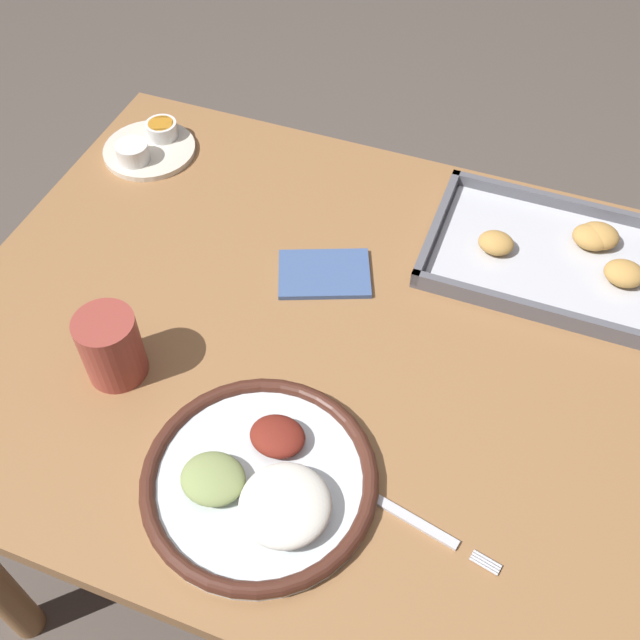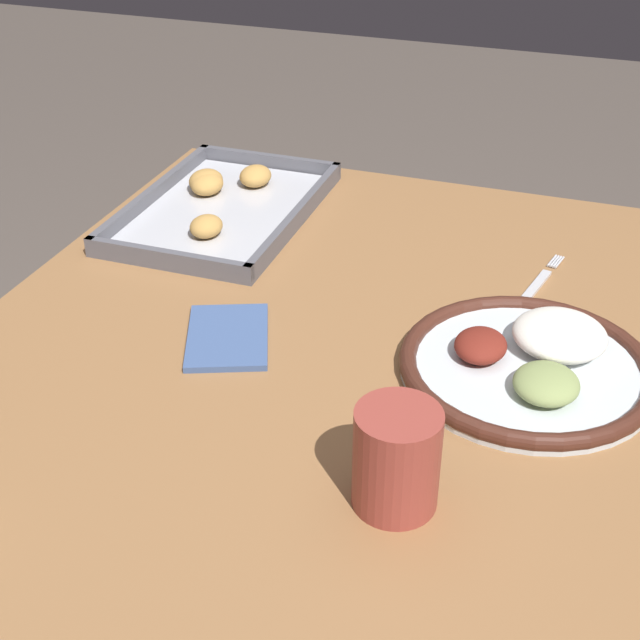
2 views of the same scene
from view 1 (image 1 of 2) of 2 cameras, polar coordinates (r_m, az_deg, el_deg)
name	(u,v)px [view 1 (image 1 of 2)]	position (r m, az deg, el deg)	size (l,w,h in m)	color
ground_plane	(317,536)	(1.68, -0.19, -16.13)	(8.00, 8.00, 0.00)	#564C44
dining_table	(316,377)	(1.15, -0.27, -4.36)	(1.05, 0.85, 0.71)	olive
dinner_plate	(261,481)	(0.92, -4.49, -12.14)	(0.29, 0.29, 0.05)	silver
fork	(408,517)	(0.92, 6.69, -14.70)	(0.21, 0.06, 0.00)	silver
saucer_plate	(148,146)	(1.37, -12.97, 12.79)	(0.16, 0.16, 0.04)	beige
baking_tray	(561,256)	(1.20, 17.86, 4.69)	(0.38, 0.25, 0.04)	#595960
drinking_cup	(111,347)	(1.02, -15.63, -1.98)	(0.08, 0.08, 0.10)	#993D33
napkin	(324,274)	(1.13, 0.32, 3.55)	(0.16, 0.14, 0.01)	#3F598C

